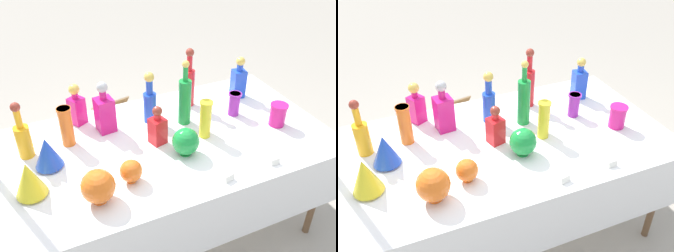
{
  "view_description": "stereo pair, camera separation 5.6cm",
  "coord_description": "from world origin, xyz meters",
  "views": [
    {
      "loc": [
        -0.74,
        -1.62,
        2.05
      ],
      "look_at": [
        0.0,
        0.0,
        0.86
      ],
      "focal_mm": 40.0,
      "sensor_mm": 36.0,
      "label": 1
    },
    {
      "loc": [
        -0.69,
        -1.64,
        2.05
      ],
      "look_at": [
        0.0,
        0.0,
        0.86
      ],
      "focal_mm": 40.0,
      "sensor_mm": 36.0,
      "label": 2
    }
  ],
  "objects": [
    {
      "name": "ground_plane",
      "position": [
        0.0,
        0.0,
        0.0
      ],
      "size": [
        40.0,
        40.0,
        0.0
      ],
      "primitive_type": "plane",
      "color": "#A0998C"
    },
    {
      "name": "display_table",
      "position": [
        0.0,
        -0.04,
        0.7
      ],
      "size": [
        1.91,
        1.05,
        0.76
      ],
      "color": "white",
      "rests_on": "ground"
    },
    {
      "name": "tall_bottle_0",
      "position": [
        0.3,
        0.32,
        0.92
      ],
      "size": [
        0.08,
        0.08,
        0.4
      ],
      "color": "red",
      "rests_on": "display_table"
    },
    {
      "name": "tall_bottle_1",
      "position": [
        -0.77,
        0.19,
        0.89
      ],
      "size": [
        0.08,
        0.08,
        0.34
      ],
      "color": "orange",
      "rests_on": "display_table"
    },
    {
      "name": "tall_bottle_2",
      "position": [
        -0.01,
        0.24,
        0.9
      ],
      "size": [
        0.08,
        0.08,
        0.34
      ],
      "color": "blue",
      "rests_on": "display_table"
    },
    {
      "name": "tall_bottle_3",
      "position": [
        0.17,
        0.14,
        0.92
      ],
      "size": [
        0.08,
        0.08,
        0.42
      ],
      "color": "#198C38",
      "rests_on": "display_table"
    },
    {
      "name": "square_decanter_0",
      "position": [
        -0.06,
        0.01,
        0.86
      ],
      "size": [
        0.1,
        0.1,
        0.24
      ],
      "color": "red",
      "rests_on": "display_table"
    },
    {
      "name": "square_decanter_1",
      "position": [
        -0.43,
        0.4,
        0.88
      ],
      "size": [
        0.11,
        0.11,
        0.27
      ],
      "color": "#C61972",
      "rests_on": "display_table"
    },
    {
      "name": "square_decanter_2",
      "position": [
        -0.3,
        0.25,
        0.89
      ],
      "size": [
        0.11,
        0.11,
        0.33
      ],
      "color": "#C61972",
      "rests_on": "display_table"
    },
    {
      "name": "square_decanter_3",
      "position": [
        0.66,
        0.28,
        0.89
      ],
      "size": [
        0.1,
        0.1,
        0.29
      ],
      "color": "blue",
      "rests_on": "display_table"
    },
    {
      "name": "slender_vase_0",
      "position": [
        0.51,
        0.09,
        0.84
      ],
      "size": [
        0.08,
        0.08,
        0.15
      ],
      "color": "purple",
      "rests_on": "display_table"
    },
    {
      "name": "slender_vase_1",
      "position": [
        0.22,
        -0.05,
        0.88
      ],
      "size": [
        0.08,
        0.08,
        0.23
      ],
      "color": "yellow",
      "rests_on": "display_table"
    },
    {
      "name": "slender_vase_2",
      "position": [
        -0.53,
        0.21,
        0.89
      ],
      "size": [
        0.08,
        0.08,
        0.24
      ],
      "color": "orange",
      "rests_on": "display_table"
    },
    {
      "name": "slender_vase_3",
      "position": [
        0.68,
        -0.13,
        0.84
      ],
      "size": [
        0.11,
        0.11,
        0.14
      ],
      "color": "#C61972",
      "rests_on": "display_table"
    },
    {
      "name": "fluted_vase_0",
      "position": [
        -0.79,
        -0.14,
        0.86
      ],
      "size": [
        0.15,
        0.15,
        0.19
      ],
      "color": "yellow",
      "rests_on": "display_table"
    },
    {
      "name": "fluted_vase_1",
      "position": [
        -0.67,
        0.04,
        0.86
      ],
      "size": [
        0.15,
        0.15,
        0.18
      ],
      "color": "blue",
      "rests_on": "display_table"
    },
    {
      "name": "round_bowl_0",
      "position": [
        -0.31,
        -0.24,
        0.83
      ],
      "size": [
        0.12,
        0.12,
        0.12
      ],
      "color": "orange",
      "rests_on": "display_table"
    },
    {
      "name": "round_bowl_1",
      "position": [
        -0.5,
        -0.31,
        0.85
      ],
      "size": [
        0.16,
        0.16,
        0.17
      ],
      "color": "orange",
      "rests_on": "display_table"
    },
    {
      "name": "round_bowl_2",
      "position": [
        0.04,
        -0.16,
        0.84
      ],
      "size": [
        0.15,
        0.15,
        0.16
      ],
      "color": "#198C38",
      "rests_on": "display_table"
    },
    {
      "name": "price_tag_left",
      "position": [
        0.43,
        -0.44,
        0.78
      ],
      "size": [
        0.06,
        0.01,
        0.04
      ],
      "primitive_type": "cube",
      "rotation": [
        -0.21,
        0.0,
        0.01
      ],
      "color": "white",
      "rests_on": "display_table"
    },
    {
      "name": "price_tag_center",
      "position": [
        0.14,
        -0.45,
        0.78
      ],
      "size": [
        0.06,
        0.03,
        0.04
      ],
      "primitive_type": "cube",
      "rotation": [
        -0.21,
        0.0,
        0.21
      ],
      "color": "white",
      "rests_on": "display_table"
    },
    {
      "name": "cardboard_box_behind_left",
      "position": [
        -0.05,
        0.97,
        0.19
      ],
      "size": [
        0.46,
        0.48,
        0.47
      ],
      "color": "tan",
      "rests_on": "ground"
    },
    {
      "name": "cardboard_box_behind_right",
      "position": [
        0.15,
        1.04,
        0.15
      ],
      "size": [
        0.56,
        0.35,
        0.38
      ],
      "color": "tan",
      "rests_on": "ground"
    }
  ]
}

